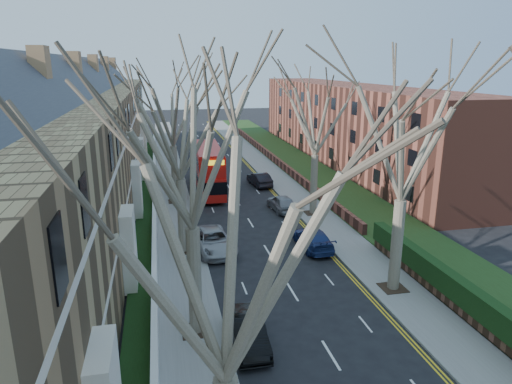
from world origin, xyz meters
TOP-DOWN VIEW (x-y plane):
  - pavement_left at (-6.00, 39.00)m, footprint 3.00×102.00m
  - pavement_right at (6.00, 39.00)m, footprint 3.00×102.00m
  - terrace_left at (-13.65, 31.00)m, footprint 9.70×78.00m
  - flats_right at (17.46, 43.00)m, footprint 13.97×54.00m
  - wall_hedge_right at (7.70, 2.00)m, footprint 0.70×24.00m
  - front_wall_left at (-7.65, 31.00)m, footprint 0.30×78.00m
  - grass_verge_right at (10.50, 39.00)m, footprint 6.00×102.00m
  - tree_left_near at (-5.70, -4.00)m, footprint 9.80×9.80m
  - tree_left_mid at (-5.70, 6.00)m, footprint 10.50×10.50m
  - tree_left_far at (-5.70, 16.00)m, footprint 10.15×10.15m
  - tree_left_dist at (-5.70, 28.00)m, footprint 10.50×10.50m
  - tree_right_mid at (5.70, 8.00)m, footprint 10.50×10.50m
  - tree_right_far at (5.70, 22.00)m, footprint 10.15×10.15m
  - double_decker_bus at (-2.22, 31.21)m, footprint 3.00×10.79m
  - car_left_mid at (-3.47, 4.57)m, footprint 1.53×4.27m
  - car_left_far at (-3.70, 15.85)m, footprint 3.17×5.65m
  - car_right_near at (3.25, 14.92)m, footprint 1.96×4.73m
  - car_right_mid at (3.35, 23.55)m, footprint 2.08×4.39m
  - car_right_far at (3.28, 32.35)m, footprint 2.07×4.53m

SIDE VIEW (x-z plane):
  - pavement_left at x=-6.00m, z-range 0.00..0.12m
  - pavement_right at x=6.00m, z-range 0.00..0.12m
  - grass_verge_right at x=10.50m, z-range 0.12..0.18m
  - front_wall_left at x=-7.65m, z-range 0.12..1.12m
  - car_right_near at x=3.25m, z-range 0.00..1.37m
  - car_left_mid at x=-3.47m, z-range 0.00..1.40m
  - car_right_far at x=3.28m, z-range 0.00..1.44m
  - car_right_mid at x=3.35m, z-range 0.00..1.45m
  - car_left_far at x=-3.70m, z-range 0.00..1.49m
  - wall_hedge_right at x=7.70m, z-range 0.22..2.02m
  - double_decker_bus at x=-2.22m, z-range -0.04..4.45m
  - flats_right at x=17.46m, z-range -0.02..9.98m
  - terrace_left at x=-13.65m, z-range -1.27..12.33m
  - tree_left_near at x=-5.70m, z-range 2.06..15.79m
  - tree_left_far at x=-5.70m, z-range 2.13..16.35m
  - tree_right_far at x=5.70m, z-range 2.13..16.35m
  - tree_left_mid at x=-5.70m, z-range 2.20..16.91m
  - tree_right_mid at x=5.70m, z-range 2.20..16.91m
  - tree_left_dist at x=-5.70m, z-range 2.20..16.91m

